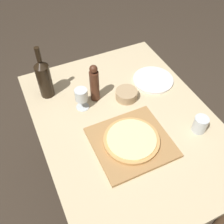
{
  "coord_description": "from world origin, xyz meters",
  "views": [
    {
      "loc": [
        -0.47,
        -0.81,
        1.87
      ],
      "look_at": [
        -0.07,
        0.05,
        0.8
      ],
      "focal_mm": 42.0,
      "sensor_mm": 36.0,
      "label": 1
    }
  ],
  "objects_px": {
    "wine_bottle": "(44,78)",
    "wine_glass": "(81,96)",
    "pepper_mill": "(94,84)",
    "small_bowl": "(126,95)",
    "pizza": "(132,140)"
  },
  "relations": [
    {
      "from": "wine_bottle",
      "to": "pepper_mill",
      "type": "height_order",
      "value": "wine_bottle"
    },
    {
      "from": "wine_bottle",
      "to": "small_bowl",
      "type": "distance_m",
      "value": 0.49
    },
    {
      "from": "pepper_mill",
      "to": "wine_bottle",
      "type": "bearing_deg",
      "value": 147.7
    },
    {
      "from": "pepper_mill",
      "to": "small_bowl",
      "type": "height_order",
      "value": "pepper_mill"
    },
    {
      "from": "small_bowl",
      "to": "wine_bottle",
      "type": "bearing_deg",
      "value": 151.06
    },
    {
      "from": "pizza",
      "to": "wine_glass",
      "type": "height_order",
      "value": "wine_glass"
    },
    {
      "from": "pepper_mill",
      "to": "small_bowl",
      "type": "relative_size",
      "value": 1.9
    },
    {
      "from": "wine_bottle",
      "to": "wine_glass",
      "type": "xyz_separation_m",
      "value": [
        0.15,
        -0.19,
        -0.04
      ]
    },
    {
      "from": "pizza",
      "to": "small_bowl",
      "type": "distance_m",
      "value": 0.33
    },
    {
      "from": "pepper_mill",
      "to": "wine_glass",
      "type": "xyz_separation_m",
      "value": [
        -0.1,
        -0.04,
        -0.02
      ]
    },
    {
      "from": "wine_bottle",
      "to": "pepper_mill",
      "type": "distance_m",
      "value": 0.29
    },
    {
      "from": "wine_bottle",
      "to": "wine_glass",
      "type": "bearing_deg",
      "value": -51.4
    },
    {
      "from": "pizza",
      "to": "wine_bottle",
      "type": "height_order",
      "value": "wine_bottle"
    },
    {
      "from": "pepper_mill",
      "to": "wine_glass",
      "type": "distance_m",
      "value": 0.1
    },
    {
      "from": "wine_bottle",
      "to": "wine_glass",
      "type": "distance_m",
      "value": 0.25
    }
  ]
}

